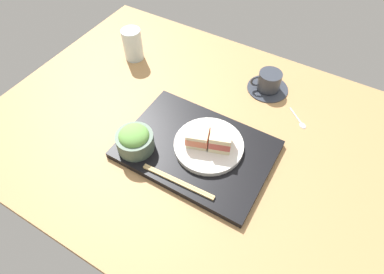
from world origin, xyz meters
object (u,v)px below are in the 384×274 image
(chopsticks_pair, at_px, (178,182))
(coffee_cup, at_px, (269,82))
(sandwich_near, at_px, (198,136))
(sandwich_plate, at_px, (209,145))
(drinking_glass, at_px, (133,44))
(sandwich_far, at_px, (221,139))
(salad_bowl, at_px, (135,140))
(teaspoon, at_px, (301,122))

(chopsticks_pair, bearing_deg, coffee_cup, 82.64)
(sandwich_near, bearing_deg, sandwich_plate, 17.43)
(sandwich_plate, height_order, drinking_glass, drinking_glass)
(sandwich_far, bearing_deg, sandwich_near, -162.57)
(sandwich_near, relative_size, drinking_glass, 0.68)
(sandwich_near, bearing_deg, drinking_glass, 148.78)
(salad_bowl, bearing_deg, teaspoon, 42.79)
(sandwich_far, height_order, teaspoon, sandwich_far)
(teaspoon, bearing_deg, sandwich_far, -125.60)
(salad_bowl, distance_m, teaspoon, 0.55)
(sandwich_plate, distance_m, drinking_glass, 0.54)
(sandwich_far, height_order, salad_bowl, salad_bowl)
(sandwich_near, xyz_separation_m, teaspoon, (0.24, 0.27, -0.06))
(sandwich_plate, distance_m, coffee_cup, 0.36)
(drinking_glass, bearing_deg, sandwich_far, -25.98)
(sandwich_near, relative_size, sandwich_far, 1.05)
(chopsticks_pair, xyz_separation_m, drinking_glass, (-0.46, 0.41, 0.04))
(chopsticks_pair, relative_size, teaspoon, 2.72)
(salad_bowl, bearing_deg, sandwich_near, 33.03)
(sandwich_far, xyz_separation_m, chopsticks_pair, (-0.05, -0.16, -0.04))
(sandwich_far, relative_size, salad_bowl, 0.71)
(sandwich_far, distance_m, coffee_cup, 0.35)
(sandwich_plate, distance_m, salad_bowl, 0.22)
(sandwich_plate, relative_size, salad_bowl, 1.88)
(teaspoon, bearing_deg, coffee_cup, 148.47)
(salad_bowl, height_order, drinking_glass, drinking_glass)
(salad_bowl, xyz_separation_m, chopsticks_pair, (0.18, -0.04, -0.03))
(sandwich_plate, distance_m, sandwich_near, 0.05)
(sandwich_plate, height_order, salad_bowl, salad_bowl)
(sandwich_near, xyz_separation_m, drinking_glass, (-0.44, 0.27, -0.00))
(chopsticks_pair, height_order, teaspoon, chopsticks_pair)
(salad_bowl, relative_size, coffee_cup, 0.76)
(coffee_cup, height_order, drinking_glass, drinking_glass)
(sandwich_plate, distance_m, teaspoon, 0.33)
(sandwich_plate, xyz_separation_m, salad_bowl, (-0.19, -0.11, 0.03))
(drinking_glass, bearing_deg, chopsticks_pair, -41.73)
(sandwich_far, xyz_separation_m, drinking_glass, (-0.51, 0.25, -0.01))
(teaspoon, bearing_deg, chopsticks_pair, -118.66)
(coffee_cup, relative_size, drinking_glass, 1.20)
(sandwich_plate, bearing_deg, salad_bowl, -149.37)
(sandwich_plate, xyz_separation_m, sandwich_far, (0.03, 0.01, 0.04))
(sandwich_plate, relative_size, teaspoon, 2.56)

